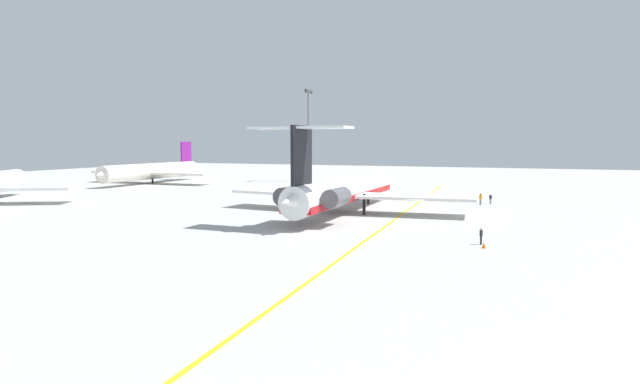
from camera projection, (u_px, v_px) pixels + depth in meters
name	position (u px, v px, depth m)	size (l,w,h in m)	color
ground	(416.00, 217.00, 68.90)	(300.54, 300.54, 0.00)	#ADADA8
main_jetliner	(344.00, 191.00, 72.37)	(40.33, 35.95, 11.78)	white
airliner_mid_left	(150.00, 171.00, 126.04)	(34.02, 33.50, 10.22)	silver
ground_crew_near_nose	(481.00, 234.00, 50.10)	(0.36, 0.28, 1.67)	black
ground_crew_near_tail	(491.00, 197.00, 83.86)	(0.27, 0.42, 1.66)	black
ground_crew_portside	(481.00, 198.00, 82.66)	(0.29, 0.46, 1.83)	black
safety_cone_nose	(305.00, 194.00, 97.71)	(0.40, 0.40, 0.55)	#EA590F
safety_cone_wingtip	(484.00, 245.00, 48.47)	(0.40, 0.40, 0.55)	#EA590F
safety_cone_tail	(465.00, 199.00, 89.16)	(0.40, 0.40, 0.55)	#EA590F
taxiway_centreline	(401.00, 215.00, 70.77)	(106.88, 0.36, 0.01)	gold
light_mast	(309.00, 131.00, 133.00)	(4.00, 0.70, 23.42)	slate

